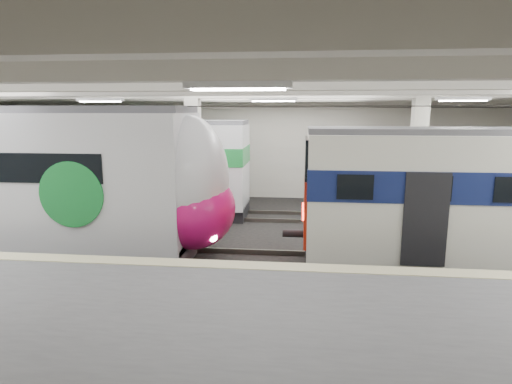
# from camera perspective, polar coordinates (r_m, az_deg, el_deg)

# --- Properties ---
(station_hall) EXTENTS (36.00, 24.00, 5.75)m
(station_hall) POSITION_cam_1_polar(r_m,az_deg,el_deg) (10.82, 1.02, 3.72)
(station_hall) COLOR black
(station_hall) RESTS_ON ground
(modern_emu) EXTENTS (14.75, 3.04, 4.71)m
(modern_emu) POSITION_cam_1_polar(r_m,az_deg,el_deg) (15.34, -28.58, 0.99)
(modern_emu) COLOR silver
(modern_emu) RESTS_ON ground
(far_train) EXTENTS (12.99, 2.79, 4.18)m
(far_train) POSITION_cam_1_polar(r_m,az_deg,el_deg) (20.12, -19.93, 3.25)
(far_train) COLOR silver
(far_train) RESTS_ON ground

